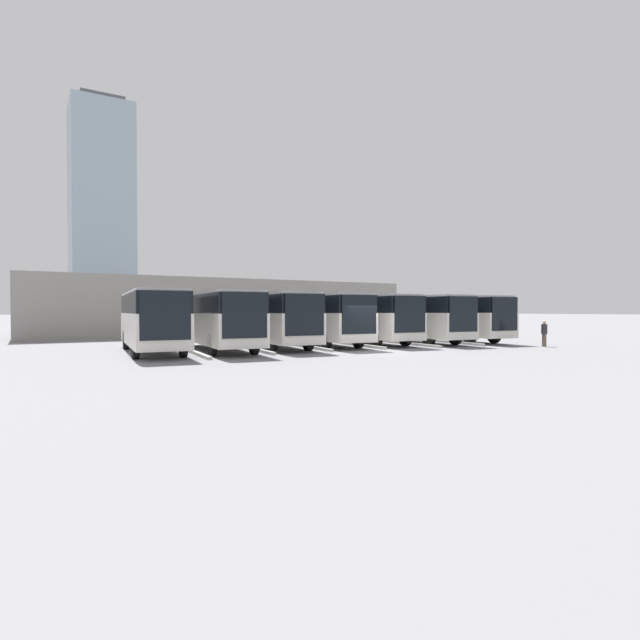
{
  "coord_description": "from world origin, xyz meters",
  "views": [
    {
      "loc": [
        16.2,
        21.83,
        2.22
      ],
      "look_at": [
        0.24,
        -5.26,
        1.64
      ],
      "focal_mm": 28.0,
      "sensor_mm": 36.0,
      "label": 1
    }
  ],
  "objects_px": {
    "bus_0": "(450,317)",
    "bus_4": "(271,318)",
    "bus_1": "(412,317)",
    "bus_2": "(365,317)",
    "bus_6": "(152,319)",
    "pedestrian": "(544,333)",
    "bus_3": "(319,317)",
    "bus_5": "(218,318)"
  },
  "relations": [
    {
      "from": "bus_2",
      "to": "bus_3",
      "type": "xyz_separation_m",
      "value": [
        3.51,
        -0.11,
        0.0
      ]
    },
    {
      "from": "bus_2",
      "to": "bus_5",
      "type": "height_order",
      "value": "same"
    },
    {
      "from": "bus_3",
      "to": "bus_4",
      "type": "xyz_separation_m",
      "value": [
        3.51,
        0.2,
        0.0
      ]
    },
    {
      "from": "bus_0",
      "to": "bus_3",
      "type": "bearing_deg",
      "value": -0.06
    },
    {
      "from": "bus_0",
      "to": "bus_5",
      "type": "xyz_separation_m",
      "value": [
        17.57,
        -0.17,
        0.0
      ]
    },
    {
      "from": "bus_1",
      "to": "bus_4",
      "type": "distance_m",
      "value": 10.57
    },
    {
      "from": "bus_0",
      "to": "bus_3",
      "type": "distance_m",
      "value": 10.59
    },
    {
      "from": "bus_0",
      "to": "bus_4",
      "type": "relative_size",
      "value": 1.0
    },
    {
      "from": "bus_0",
      "to": "pedestrian",
      "type": "xyz_separation_m",
      "value": [
        -0.77,
        7.13,
        -0.93
      ]
    },
    {
      "from": "bus_3",
      "to": "bus_4",
      "type": "relative_size",
      "value": 1.0
    },
    {
      "from": "bus_6",
      "to": "bus_3",
      "type": "bearing_deg",
      "value": -171.15
    },
    {
      "from": "bus_0",
      "to": "bus_2",
      "type": "bearing_deg",
      "value": -1.97
    },
    {
      "from": "bus_6",
      "to": "bus_0",
      "type": "bearing_deg",
      "value": -175.61
    },
    {
      "from": "bus_3",
      "to": "bus_4",
      "type": "bearing_deg",
      "value": 8.96
    },
    {
      "from": "bus_6",
      "to": "pedestrian",
      "type": "distance_m",
      "value": 23.16
    },
    {
      "from": "bus_1",
      "to": "bus_0",
      "type": "bearing_deg",
      "value": -176.71
    },
    {
      "from": "bus_5",
      "to": "bus_0",
      "type": "bearing_deg",
      "value": -174.92
    },
    {
      "from": "bus_4",
      "to": "pedestrian",
      "type": "bearing_deg",
      "value": 157.37
    },
    {
      "from": "bus_1",
      "to": "bus_2",
      "type": "relative_size",
      "value": 1.0
    },
    {
      "from": "bus_0",
      "to": "pedestrian",
      "type": "distance_m",
      "value": 7.23
    },
    {
      "from": "bus_2",
      "to": "bus_3",
      "type": "bearing_deg",
      "value": 3.81
    },
    {
      "from": "bus_1",
      "to": "bus_4",
      "type": "xyz_separation_m",
      "value": [
        10.54,
        -0.7,
        0.0
      ]
    },
    {
      "from": "bus_3",
      "to": "pedestrian",
      "type": "distance_m",
      "value": 13.99
    },
    {
      "from": "bus_0",
      "to": "bus_2",
      "type": "height_order",
      "value": "same"
    },
    {
      "from": "bus_5",
      "to": "pedestrian",
      "type": "relative_size",
      "value": 6.69
    },
    {
      "from": "bus_0",
      "to": "bus_3",
      "type": "relative_size",
      "value": 1.0
    },
    {
      "from": "bus_2",
      "to": "bus_3",
      "type": "relative_size",
      "value": 1.0
    },
    {
      "from": "bus_6",
      "to": "bus_5",
      "type": "bearing_deg",
      "value": -179.03
    },
    {
      "from": "bus_1",
      "to": "bus_6",
      "type": "distance_m",
      "value": 17.57
    },
    {
      "from": "bus_6",
      "to": "bus_1",
      "type": "bearing_deg",
      "value": -175.39
    },
    {
      "from": "bus_3",
      "to": "pedestrian",
      "type": "xyz_separation_m",
      "value": [
        -11.32,
        8.18,
        -0.93
      ]
    },
    {
      "from": "bus_0",
      "to": "bus_6",
      "type": "distance_m",
      "value": 21.09
    },
    {
      "from": "bus_3",
      "to": "bus_0",
      "type": "bearing_deg",
      "value": 179.94
    },
    {
      "from": "bus_3",
      "to": "bus_4",
      "type": "height_order",
      "value": "same"
    },
    {
      "from": "bus_3",
      "to": "bus_6",
      "type": "height_order",
      "value": "same"
    },
    {
      "from": "bus_4",
      "to": "bus_0",
      "type": "bearing_deg",
      "value": -177.81
    },
    {
      "from": "bus_1",
      "to": "bus_6",
      "type": "xyz_separation_m",
      "value": [
        17.57,
        -0.31,
        0.0
      ]
    },
    {
      "from": "bus_5",
      "to": "bus_1",
      "type": "bearing_deg",
      "value": -174.48
    },
    {
      "from": "bus_1",
      "to": "bus_2",
      "type": "distance_m",
      "value": 3.6
    },
    {
      "from": "bus_1",
      "to": "pedestrian",
      "type": "bearing_deg",
      "value": 126.16
    },
    {
      "from": "bus_0",
      "to": "bus_2",
      "type": "distance_m",
      "value": 7.09
    },
    {
      "from": "bus_2",
      "to": "bus_5",
      "type": "relative_size",
      "value": 1.0
    }
  ]
}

